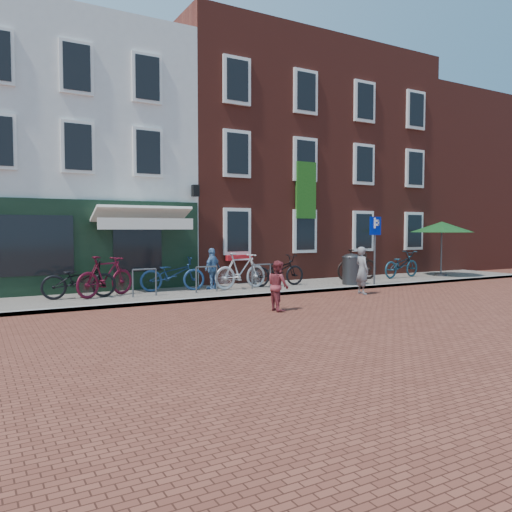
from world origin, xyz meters
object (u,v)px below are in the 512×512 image
bicycle_0 (79,279)px  bicycle_4 (278,270)px  bicycle_2 (173,274)px  cafe_person (212,269)px  litter_bin (351,267)px  parasol (442,225)px  woman (362,270)px  parking_sign (375,238)px  bicycle_5 (357,265)px  bicycle_6 (401,264)px  bicycle_3 (241,271)px  boy (278,286)px  bicycle_1 (105,276)px

bicycle_0 → bicycle_4: same height
bicycle_2 → cafe_person: bearing=-83.6°
litter_bin → cafe_person: (-4.93, 1.19, 0.07)m
parasol → woman: 7.01m
parking_sign → bicycle_2: 7.29m
cafe_person → bicycle_4: (2.35, -0.32, -0.14)m
woman → bicycle_5: bearing=-31.8°
bicycle_5 → bicycle_6: bicycle_5 is taller
bicycle_3 → bicycle_5: (5.32, 0.32, 0.00)m
bicycle_4 → parasol: bearing=-89.5°
bicycle_4 → bicycle_5: (3.81, 0.23, 0.06)m
boy → cafe_person: 4.31m
cafe_person → bicycle_4: bearing=140.2°
litter_bin → bicycle_1: (-8.45, 1.02, -0.01)m
cafe_person → bicycle_2: 1.35m
cafe_person → bicycle_5: (6.16, -0.10, -0.08)m
litter_bin → bicycle_5: (1.23, 1.09, -0.01)m
litter_bin → bicycle_6: bearing=15.0°
parking_sign → cafe_person: bearing=164.1°
bicycle_0 → bicycle_4: bearing=-88.9°
parasol → woman: (-6.44, -2.32, -1.50)m
litter_bin → parking_sign: 1.34m
litter_bin → parking_sign: parking_sign is taller
woman → bicycle_6: (4.39, 2.58, -0.12)m
parasol → cafe_person: size_ratio=1.90×
parasol → cafe_person: (-10.39, 0.55, -1.48)m
bicycle_0 → bicycle_3: (5.10, -0.28, 0.06)m
litter_bin → parasol: parasol is taller
cafe_person → bicycle_6: bearing=146.2°
litter_bin → bicycle_3: size_ratio=0.59×
bicycle_0 → bicycle_6: 12.59m
bicycle_3 → boy: bearing=159.7°
bicycle_3 → bicycle_5: 5.33m
parking_sign → bicycle_3: (-4.81, 1.19, -1.06)m
parking_sign → bicycle_6: 3.19m
parasol → woman: parasol is taller
bicycle_5 → bicycle_1: bearing=89.8°
bicycle_3 → parking_sign: bearing=-110.1°
bicycle_4 → litter_bin: bearing=-106.4°
parasol → bicycle_4: parasol is taller
cafe_person → bicycle_3: (0.84, -0.42, -0.08)m
woman → bicycle_1: (-7.47, 2.70, -0.06)m
woman → cafe_person: size_ratio=1.12×
bicycle_6 → bicycle_3: bearing=83.7°
parking_sign → bicycle_4: parking_sign is taller
cafe_person → bicycle_0: 4.27m
boy → bicycle_1: bicycle_1 is taller
woman → bicycle_0: bearing=78.5°
bicycle_6 → boy: bearing=108.0°
bicycle_0 → bicycle_5: bicycle_5 is taller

